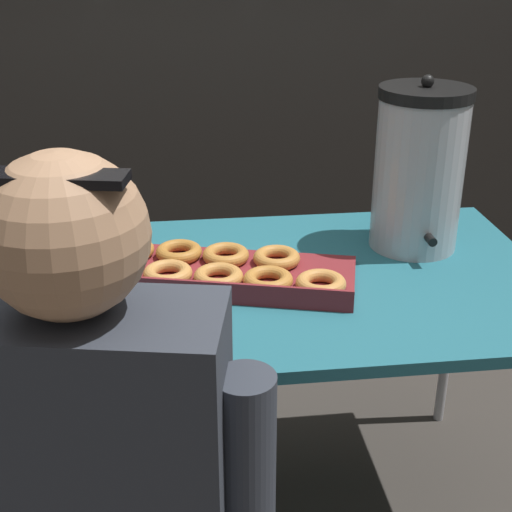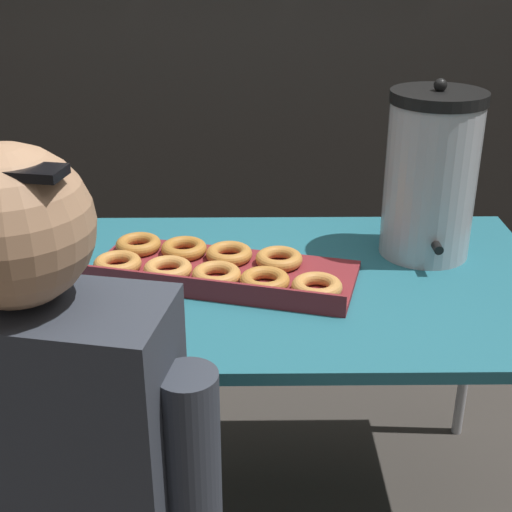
# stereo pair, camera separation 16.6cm
# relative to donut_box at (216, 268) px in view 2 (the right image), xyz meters

# --- Properties ---
(folding_table) EXTENTS (1.34, 0.79, 0.74)m
(folding_table) POSITION_rel_donut_box_xyz_m (0.13, -0.02, -0.07)
(folding_table) COLOR #236675
(folding_table) RESTS_ON ground
(donut_box) EXTENTS (0.67, 0.42, 0.05)m
(donut_box) POSITION_rel_donut_box_xyz_m (0.00, 0.00, 0.00)
(donut_box) COLOR maroon
(donut_box) RESTS_ON folding_table
(coffee_urn) EXTENTS (0.23, 0.26, 0.44)m
(coffee_urn) POSITION_rel_donut_box_xyz_m (0.52, 0.13, 0.19)
(coffee_urn) COLOR #B7B7BC
(coffee_urn) RESTS_ON folding_table
(cell_phone) EXTENTS (0.12, 0.15, 0.01)m
(cell_phone) POSITION_rel_donut_box_xyz_m (-0.34, -0.27, -0.02)
(cell_phone) COLOR black
(cell_phone) RESTS_ON folding_table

